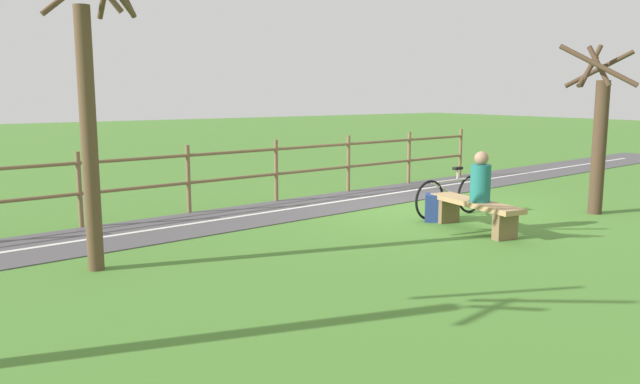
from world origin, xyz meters
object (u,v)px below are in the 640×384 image
(backpack, at_px, (433,208))
(tree_by_path, at_px, (91,113))
(bicycle, at_px, (451,196))
(tree_far_right, at_px, (598,131))
(bench, at_px, (475,210))
(person_seated, at_px, (481,179))

(backpack, height_order, tree_by_path, tree_by_path)
(tree_by_path, bearing_deg, bicycle, -90.59)
(bicycle, bearing_deg, backpack, 11.03)
(bicycle, height_order, tree_far_right, tree_far_right)
(bench, xyz_separation_m, bicycle, (1.06, -0.54, 0.03))
(bicycle, height_order, tree_by_path, tree_by_path)
(backpack, bearing_deg, bench, -178.04)
(person_seated, distance_m, tree_far_right, 3.00)
(person_seated, height_order, tree_far_right, tree_far_right)
(bicycle, bearing_deg, bench, 60.45)
(bench, relative_size, tree_far_right, 0.62)
(tree_far_right, xyz_separation_m, tree_by_path, (1.38, 8.57, 0.45))
(tree_by_path, bearing_deg, bench, -101.20)
(backpack, bearing_deg, bicycle, -76.64)
(backpack, distance_m, tree_by_path, 5.90)
(person_seated, relative_size, tree_far_right, 0.26)
(bench, xyz_separation_m, tree_far_right, (-0.26, -2.91, 1.17))
(bicycle, bearing_deg, person_seated, 61.92)
(person_seated, bearing_deg, backpack, 9.59)
(bicycle, distance_m, backpack, 0.61)
(tree_far_right, bearing_deg, backpack, 68.20)
(tree_far_right, relative_size, tree_by_path, 0.74)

